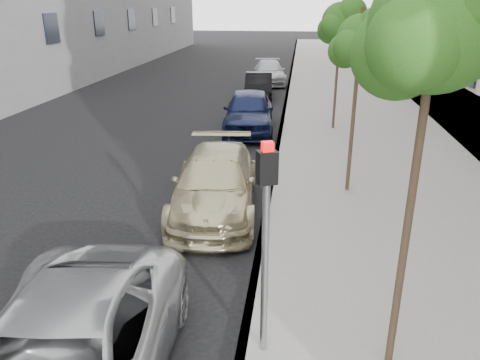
% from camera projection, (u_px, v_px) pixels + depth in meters
% --- Properties ---
extents(sidewalk, '(6.40, 72.00, 0.14)m').
position_uv_depth(sidewalk, '(343.00, 88.00, 27.13)').
color(sidewalk, gray).
rests_on(sidewalk, ground).
extents(curb, '(0.15, 72.00, 0.14)m').
position_uv_depth(curb, '(289.00, 87.00, 27.50)').
color(curb, '#9E9B93').
rests_on(curb, ground).
extents(tree_near, '(1.74, 1.54, 5.31)m').
position_uv_depth(tree_near, '(439.00, 26.00, 4.81)').
color(tree_near, '#38281C').
rests_on(tree_near, sidewalk).
extents(tree_mid, '(1.53, 1.33, 4.60)m').
position_uv_depth(tree_mid, '(361.00, 39.00, 11.04)').
color(tree_mid, '#38281C').
rests_on(tree_mid, sidewalk).
extents(tree_far, '(1.73, 1.53, 4.83)m').
position_uv_depth(tree_far, '(341.00, 22.00, 17.01)').
color(tree_far, '#38281C').
rests_on(tree_far, sidewalk).
extents(signal_pole, '(0.29, 0.26, 3.10)m').
position_uv_depth(signal_pole, '(266.00, 228.00, 6.05)').
color(signal_pole, '#939699').
rests_on(signal_pole, sidewalk).
extents(suv, '(2.40, 5.00, 1.40)m').
position_uv_depth(suv, '(215.00, 183.00, 11.33)').
color(suv, tan).
rests_on(suv, ground).
extents(sedan_blue, '(2.22, 4.79, 1.59)m').
position_uv_depth(sedan_blue, '(249.00, 111.00, 18.24)').
color(sedan_blue, '#111839').
rests_on(sedan_blue, ground).
extents(sedan_black, '(1.67, 4.04, 1.30)m').
position_uv_depth(sedan_black, '(259.00, 86.00, 24.47)').
color(sedan_black, black).
rests_on(sedan_black, ground).
extents(sedan_rear, '(2.44, 4.86, 1.35)m').
position_uv_depth(sedan_rear, '(269.00, 72.00, 28.98)').
color(sedan_rear, '#9FA1A7').
rests_on(sedan_rear, ground).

